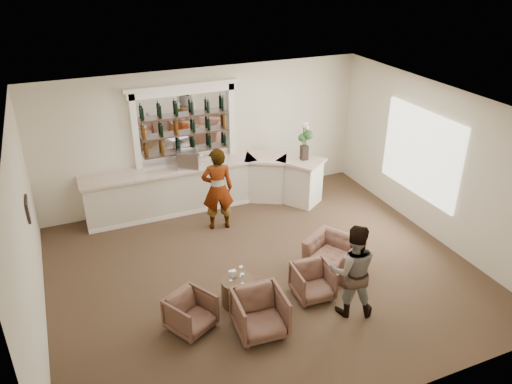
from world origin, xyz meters
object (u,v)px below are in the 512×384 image
(cocktail_table, at_px, (238,292))
(espresso_machine, at_px, (188,159))
(armchair_far, at_px, (334,255))
(bar_counter, at_px, (207,186))
(sommelier, at_px, (218,189))
(guest, at_px, (352,271))
(armchair_right, at_px, (313,282))
(armchair_left, at_px, (191,313))
(armchair_center, at_px, (260,313))
(flower_vase, at_px, (305,139))

(cocktail_table, height_order, espresso_machine, espresso_machine)
(armchair_far, bearing_deg, bar_counter, 172.48)
(sommelier, bearing_deg, guest, 118.45)
(armchair_right, height_order, espresso_machine, espresso_machine)
(cocktail_table, relative_size, guest, 0.34)
(armchair_left, distance_m, armchair_far, 3.12)
(armchair_center, relative_size, flower_vase, 0.88)
(sommelier, distance_m, armchair_right, 3.19)
(guest, xyz_separation_m, espresso_machine, (-1.51, 4.64, 0.49))
(armchair_center, distance_m, espresso_machine, 4.61)
(guest, distance_m, armchair_left, 2.80)
(armchair_center, bearing_deg, cocktail_table, 98.35)
(cocktail_table, bearing_deg, espresso_machine, 86.80)
(cocktail_table, height_order, armchair_center, armchair_center)
(armchair_left, bearing_deg, flower_vase, 12.05)
(espresso_machine, distance_m, flower_vase, 2.78)
(bar_counter, bearing_deg, espresso_machine, -177.95)
(armchair_left, relative_size, armchair_right, 1.00)
(armchair_left, distance_m, armchair_right, 2.28)
(armchair_far, bearing_deg, flower_vase, 133.59)
(sommelier, bearing_deg, cocktail_table, 89.05)
(guest, distance_m, flower_vase, 4.27)
(guest, bearing_deg, armchair_far, -85.23)
(bar_counter, height_order, armchair_far, bar_counter)
(armchair_left, height_order, flower_vase, flower_vase)
(guest, bearing_deg, armchair_center, 18.85)
(guest, relative_size, espresso_machine, 3.62)
(armchair_left, xyz_separation_m, armchair_far, (3.07, 0.55, 0.01))
(armchair_left, distance_m, espresso_machine, 4.27)
(cocktail_table, height_order, flower_vase, flower_vase)
(bar_counter, distance_m, armchair_right, 4.11)
(armchair_left, height_order, espresso_machine, espresso_machine)
(armchair_far, distance_m, flower_vase, 3.22)
(armchair_left, bearing_deg, armchair_right, -30.10)
(cocktail_table, relative_size, armchair_left, 0.84)
(cocktail_table, relative_size, flower_vase, 0.63)
(bar_counter, height_order, guest, guest)
(guest, relative_size, armchair_right, 2.45)
(guest, bearing_deg, bar_counter, -53.47)
(flower_vase, bearing_deg, bar_counter, 164.50)
(armchair_left, relative_size, armchair_center, 0.85)
(bar_counter, relative_size, armchair_right, 8.17)
(bar_counter, bearing_deg, cocktail_table, -99.68)
(cocktail_table, height_order, armchair_left, armchair_left)
(bar_counter, xyz_separation_m, armchair_far, (1.49, -3.44, -0.25))
(armchair_center, bearing_deg, sommelier, 85.47)
(armchair_center, distance_m, armchair_far, 2.32)
(sommelier, height_order, armchair_right, sommelier)
(flower_vase, bearing_deg, armchair_center, -126.05)
(cocktail_table, xyz_separation_m, armchair_far, (2.12, 0.25, 0.08))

